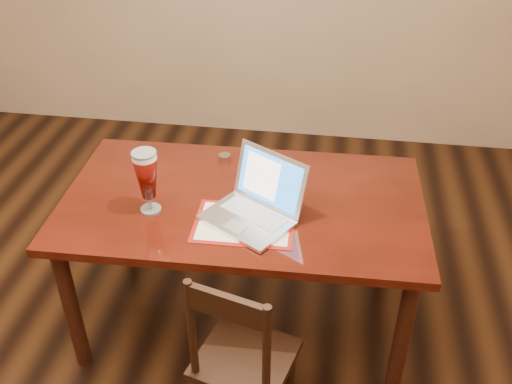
# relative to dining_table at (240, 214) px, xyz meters

# --- Properties ---
(ground) EXTENTS (5.00, 5.00, 0.00)m
(ground) POSITION_rel_dining_table_xyz_m (-0.45, -0.45, -0.68)
(ground) COLOR black
(ground) RESTS_ON ground
(dining_table) EXTENTS (1.65, 0.96, 1.06)m
(dining_table) POSITION_rel_dining_table_xyz_m (0.00, 0.00, 0.00)
(dining_table) COLOR #4C130A
(dining_table) RESTS_ON ground
(dining_chair) EXTENTS (0.45, 0.44, 0.88)m
(dining_chair) POSITION_rel_dining_table_xyz_m (0.11, -0.60, -0.27)
(dining_chair) COLOR black
(dining_chair) RESTS_ON ground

